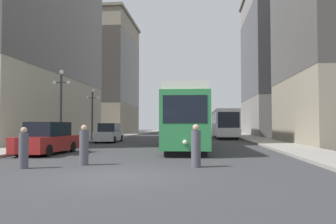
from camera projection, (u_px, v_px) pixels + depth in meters
The scene contains 15 objects.
ground_plane at pixel (118, 177), 10.44m from camera, with size 200.00×200.00×0.00m, color #38383A.
sidewalk_left at pixel (126, 135), 51.08m from camera, with size 3.10×120.00×0.15m, color gray.
sidewalk_right at pixel (241, 135), 49.36m from camera, with size 3.10×120.00×0.15m, color gray.
streetcar at pixel (187, 119), 22.64m from camera, with size 2.87×13.31×3.89m.
transit_bus at pixel (224, 123), 40.92m from camera, with size 2.67×12.28×3.45m.
parked_car_left_near at pixel (48, 139), 18.56m from camera, with size 2.00×4.91×1.82m.
parked_car_left_mid at pixel (109, 133), 31.25m from camera, with size 2.02×5.06×1.82m.
pedestrian_crossing_near at pixel (84, 146), 13.44m from camera, with size 0.37×0.37×1.66m.
pedestrian_crossing_far at pixel (196, 147), 12.75m from camera, with size 0.38×0.38×1.68m.
pedestrian_on_sidewalk at pixel (24, 149), 12.38m from camera, with size 0.35×0.35×1.57m.
lamp_post_left_near at pixel (61, 96), 24.88m from camera, with size 1.41×0.36×5.73m.
lamp_post_left_far at pixel (92, 106), 32.13m from camera, with size 1.41×0.36×5.08m.
building_left_corner at pixel (17, 10), 33.26m from camera, with size 11.72×22.63×26.03m.
building_left_midblock at pixel (98, 74), 62.80m from camera, with size 13.52×17.14×22.16m.
building_right_corner at pixel (288, 59), 51.76m from camera, with size 13.22×18.60×23.69m.
Camera 1 is at (2.60, -10.31, 1.65)m, focal length 34.80 mm.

